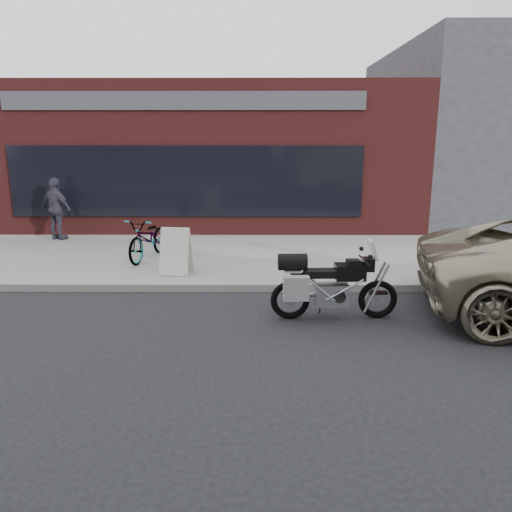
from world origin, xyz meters
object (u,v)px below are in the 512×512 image
bicycle_front (149,238)px  sandwich_sign (176,250)px  motorcycle (326,285)px  cafe_patron_right (56,209)px

bicycle_front → sandwich_sign: bearing=-42.4°
motorcycle → sandwich_sign: (-2.84, 2.30, 0.06)m
bicycle_front → motorcycle: bearing=-30.5°
sandwich_sign → cafe_patron_right: size_ratio=0.57×
motorcycle → bicycle_front: bearing=134.2°
bicycle_front → sandwich_sign: size_ratio=1.93×
sandwich_sign → motorcycle: bearing=-30.4°
bicycle_front → sandwich_sign: 1.49m
sandwich_sign → bicycle_front: bearing=132.9°
cafe_patron_right → motorcycle: bearing=164.8°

